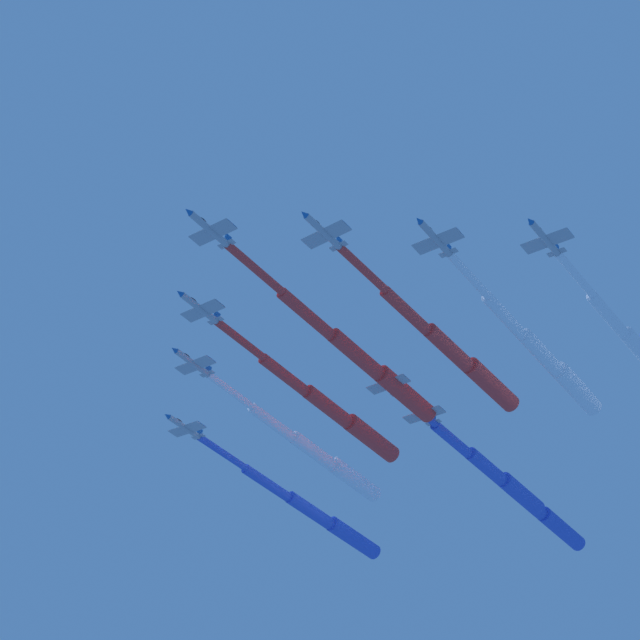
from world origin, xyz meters
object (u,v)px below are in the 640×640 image
Objects in this scene: jet_starboard_outer at (315,513)px; jet_port_mid at (544,356)px; jet_lead at (362,358)px; jet_port_inner at (453,351)px; jet_starboard_inner at (332,409)px; jet_starboard_mid at (317,453)px; jet_trail_port at (490,469)px; jet_trail_starboard at (529,503)px.

jet_port_mid is at bearing 132.32° from jet_starboard_outer.
jet_port_inner is at bearing -179.08° from jet_lead.
jet_lead is 1.10× the size of jet_starboard_inner.
jet_starboard_mid is (43.58, -29.78, 1.79)m from jet_port_mid.
jet_starboard_outer reaches higher than jet_starboard_inner.
jet_lead reaches higher than jet_starboard_inner.
jet_port_mid is at bearing -172.17° from jet_port_inner.
jet_starboard_mid is at bearing -34.35° from jet_port_mid.
jet_trail_port is (-37.39, 15.82, -0.96)m from jet_starboard_outer.
jet_starboard_outer is (45.67, -50.16, 0.18)m from jet_port_mid.
jet_starboard_mid is at bearing -49.78° from jet_port_inner.
jet_lead is at bearing 114.09° from jet_starboard_inner.
jet_starboard_inner is 18.88m from jet_starboard_mid.
jet_trail_starboard is (-44.52, -18.50, -2.42)m from jet_starboard_mid.
jet_port_inner is 0.92× the size of jet_trail_starboard.
jet_trail_starboard is (-0.94, -48.28, -0.63)m from jet_port_mid.
jet_starboard_outer is 1.11× the size of jet_trail_port.
jet_port_mid is at bearing 145.65° from jet_starboard_mid.
jet_port_inner is 1.03× the size of jet_starboard_inner.
jet_trail_port is at bearing -143.76° from jet_starboard_inner.
jet_trail_starboard is (-40.24, -36.67, 0.35)m from jet_starboard_inner.
jet_port_inner is at bearing 148.71° from jet_starboard_inner.
jet_starboard_mid is at bearing 7.37° from jet_trail_port.
jet_starboard_outer is at bearing -76.46° from jet_lead.
jet_starboard_mid is 0.92× the size of jet_starboard_outer.
jet_trail_starboard is at bearing -137.66° from jet_starboard_inner.
jet_starboard_inner is 0.98× the size of jet_starboard_mid.
jet_port_inner reaches higher than jet_lead.
jet_trail_port is (8.28, -34.35, -0.78)m from jet_port_mid.
jet_trail_starboard is at bearing 177.68° from jet_starboard_outer.
jet_port_mid is 35.34m from jet_trail_port.
jet_port_mid reaches higher than jet_starboard_inner.
jet_starboard_outer is at bearing -22.93° from jet_trail_port.
jet_trail_port is at bearing 157.07° from jet_starboard_outer.
jet_starboard_inner is at bearing 103.25° from jet_starboard_mid.
jet_trail_starboard is at bearing -123.48° from jet_trail_port.
jet_port_mid is 0.91× the size of jet_trail_starboard.
jet_port_inner is 37.53m from jet_trail_port.
jet_starboard_mid is 1.02× the size of jet_trail_port.
jet_starboard_mid reaches higher than jet_starboard_inner.
jet_starboard_outer reaches higher than jet_lead.
jet_trail_port is at bearing -172.63° from jet_starboard_mid.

